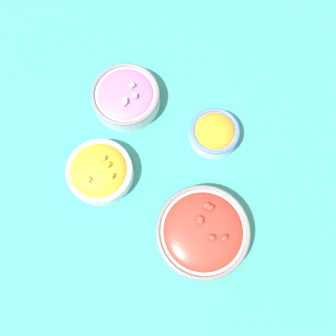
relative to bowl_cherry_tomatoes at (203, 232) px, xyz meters
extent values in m
plane|color=#337F75|center=(0.15, -0.11, -0.03)|extent=(3.00, 3.00, 0.00)
cylinder|color=beige|center=(0.00, 0.00, -0.01)|extent=(0.23, 0.23, 0.04)
torus|color=slate|center=(0.00, 0.00, 0.01)|extent=(0.23, 0.23, 0.01)
ellipsoid|color=red|center=(0.00, 0.00, 0.01)|extent=(0.19, 0.19, 0.04)
ellipsoid|color=red|center=(0.02, -0.06, 0.03)|extent=(0.02, 0.02, 0.01)
ellipsoid|color=red|center=(0.02, -0.02, 0.04)|extent=(0.02, 0.01, 0.01)
ellipsoid|color=red|center=(0.01, -0.05, 0.04)|extent=(0.02, 0.02, 0.01)
ellipsoid|color=red|center=(-0.02, 0.01, 0.04)|extent=(0.02, 0.01, 0.01)
ellipsoid|color=red|center=(0.02, -0.01, 0.04)|extent=(0.02, 0.02, 0.01)
ellipsoid|color=red|center=(-0.05, 0.00, 0.04)|extent=(0.02, 0.02, 0.01)
cylinder|color=silver|center=(0.30, -0.02, -0.01)|extent=(0.17, 0.17, 0.04)
torus|color=silver|center=(0.30, -0.02, 0.01)|extent=(0.17, 0.17, 0.01)
ellipsoid|color=orange|center=(0.30, -0.02, 0.01)|extent=(0.14, 0.14, 0.06)
cube|color=#F4A828|center=(0.28, -0.04, 0.04)|extent=(0.01, 0.01, 0.01)
cube|color=#F4A828|center=(0.26, -0.02, 0.04)|extent=(0.01, 0.01, 0.01)
cube|color=#F4A828|center=(0.30, -0.05, 0.04)|extent=(0.02, 0.02, 0.01)
cube|color=#F4A828|center=(0.30, 0.02, 0.04)|extent=(0.01, 0.01, 0.01)
cylinder|color=#B2C1CC|center=(0.34, -0.23, -0.01)|extent=(0.18, 0.18, 0.04)
torus|color=slate|center=(0.34, -0.23, 0.01)|extent=(0.18, 0.18, 0.01)
ellipsoid|color=#9E5B8E|center=(0.34, -0.23, 0.01)|extent=(0.15, 0.15, 0.02)
cube|color=#C699C1|center=(0.31, -0.23, 0.03)|extent=(0.02, 0.02, 0.01)
cube|color=#C699C1|center=(0.32, -0.20, 0.03)|extent=(0.01, 0.01, 0.01)
cube|color=#C699C1|center=(0.33, -0.26, 0.03)|extent=(0.02, 0.02, 0.01)
cube|color=#C699C1|center=(0.33, -0.21, 0.03)|extent=(0.02, 0.02, 0.01)
cylinder|color=silver|center=(0.08, -0.25, -0.01)|extent=(0.13, 0.13, 0.04)
torus|color=#4766B7|center=(0.08, -0.25, 0.01)|extent=(0.13, 0.13, 0.01)
ellipsoid|color=orange|center=(0.08, -0.25, 0.01)|extent=(0.10, 0.10, 0.04)
camera|label=1|loc=(0.03, 0.13, 0.91)|focal=40.00mm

